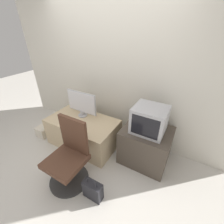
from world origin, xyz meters
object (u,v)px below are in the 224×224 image
object	(u,v)px
office_chair	(69,158)
handbag	(93,190)
keyboard	(72,122)
main_monitor	(82,104)
cardboard_box_lower	(44,131)
mouse	(82,125)
crt_tv	(149,120)

from	to	relation	value
office_chair	handbag	world-z (taller)	office_chair
office_chair	keyboard	bearing A→B (deg)	127.68
main_monitor	cardboard_box_lower	xyz separation A→B (m)	(-0.80, -0.37, -0.68)
mouse	cardboard_box_lower	world-z (taller)	mouse
mouse	office_chair	xyz separation A→B (m)	(0.22, -0.58, -0.15)
keyboard	cardboard_box_lower	world-z (taller)	keyboard
crt_tv	mouse	bearing A→B (deg)	-164.21
mouse	crt_tv	world-z (taller)	crt_tv
mouse	handbag	world-z (taller)	mouse
crt_tv	main_monitor	bearing A→B (deg)	-178.28
mouse	crt_tv	bearing A→B (deg)	15.79
office_chair	handbag	bearing A→B (deg)	-11.35
keyboard	main_monitor	bearing A→B (deg)	85.31
main_monitor	office_chair	world-z (taller)	main_monitor
mouse	handbag	distance (m)	1.04
cardboard_box_lower	handbag	bearing A→B (deg)	-18.39
office_chair	cardboard_box_lower	distance (m)	1.33
crt_tv	office_chair	bearing A→B (deg)	-133.64
keyboard	handbag	distance (m)	1.19
keyboard	office_chair	distance (m)	0.73
mouse	crt_tv	xyz separation A→B (m)	(1.06, 0.30, 0.28)
crt_tv	cardboard_box_lower	distance (m)	2.21
cardboard_box_lower	office_chair	bearing A→B (deg)	-20.94
crt_tv	cardboard_box_lower	world-z (taller)	crt_tv
main_monitor	handbag	distance (m)	1.43
keyboard	crt_tv	xyz separation A→B (m)	(1.27, 0.31, 0.29)
office_chair	main_monitor	bearing A→B (deg)	116.49
main_monitor	keyboard	bearing A→B (deg)	-94.69
keyboard	cardboard_box_lower	bearing A→B (deg)	-172.28
crt_tv	handbag	distance (m)	1.24
office_chair	cardboard_box_lower	world-z (taller)	office_chair
keyboard	mouse	bearing A→B (deg)	1.99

